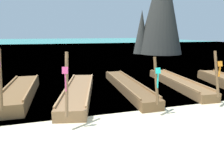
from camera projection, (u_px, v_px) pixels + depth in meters
ground at (146, 139)px, 6.18m from camera, size 120.00×120.00×0.00m
sea_water at (67, 43)px, 64.83m from camera, size 120.00×120.00×0.00m
longtail_boat_violet_ribbon at (20, 92)px, 10.00m from camera, size 1.35×5.95×2.83m
longtail_boat_pink_ribbon at (78, 92)px, 10.29m from camera, size 2.58×6.95×2.73m
longtail_boat_turquoise_ribbon at (128, 86)px, 11.42m from camera, size 1.14×7.24×2.43m
longtail_boat_orange_ribbon at (177, 83)px, 12.22m from camera, size 1.44×6.84×2.58m
karst_rock at (161, 6)px, 30.62m from camera, size 7.93×7.24×15.56m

